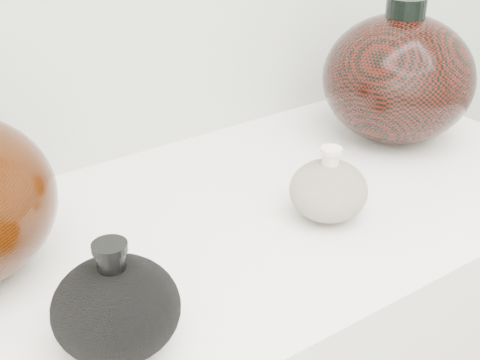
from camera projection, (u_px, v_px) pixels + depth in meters
black_gourd_vase at (116, 307)px, 0.64m from camera, size 0.13×0.13×0.12m
cream_gourd_vase at (328, 190)px, 0.87m from camera, size 0.12×0.12×0.10m
right_round_pot at (398, 78)px, 1.07m from camera, size 0.32×0.32×0.23m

